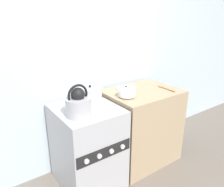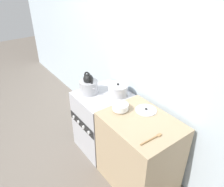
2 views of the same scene
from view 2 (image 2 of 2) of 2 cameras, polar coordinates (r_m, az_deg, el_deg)
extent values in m
plane|color=#70665B|center=(3.09, -7.19, -15.44)|extent=(12.00, 12.00, 0.00)
cube|color=silver|center=(2.73, 4.13, 9.80)|extent=(7.00, 0.06, 2.50)
cube|color=#B2B2B7|center=(2.93, -2.33, -7.22)|extent=(0.58, 0.63, 0.84)
cube|color=black|center=(2.75, -7.93, -7.93)|extent=(0.55, 0.01, 0.11)
cylinder|color=silver|center=(2.88, -9.96, -6.09)|extent=(0.04, 0.02, 0.04)
cylinder|color=silver|center=(2.79, -8.77, -7.34)|extent=(0.04, 0.02, 0.04)
cylinder|color=silver|center=(2.70, -7.46, -8.70)|extent=(0.04, 0.02, 0.04)
cylinder|color=silver|center=(2.61, -6.09, -10.11)|extent=(0.04, 0.02, 0.04)
cube|color=tan|center=(2.51, 7.06, -14.98)|extent=(0.80, 0.62, 0.87)
cylinder|color=#B2B2B7|center=(2.70, -6.10, 1.69)|extent=(0.22, 0.22, 0.16)
sphere|color=black|center=(2.65, -6.23, 3.80)|extent=(0.12, 0.12, 0.12)
torus|color=black|center=(2.65, -6.23, 3.78)|extent=(0.18, 0.02, 0.18)
cone|color=#B2B2B7|center=(2.61, -4.95, 1.27)|extent=(0.11, 0.05, 0.09)
cylinder|color=silver|center=(2.64, 1.54, 0.74)|extent=(0.24, 0.24, 0.13)
cylinder|color=silver|center=(2.61, 1.56, 2.08)|extent=(0.24, 0.24, 0.01)
sphere|color=black|center=(2.60, 1.56, 2.48)|extent=(0.03, 0.03, 0.03)
cylinder|color=white|center=(2.35, 2.18, -4.25)|extent=(0.08, 0.08, 0.01)
cylinder|color=white|center=(2.32, 2.20, -3.45)|extent=(0.17, 0.17, 0.06)
cylinder|color=silver|center=(2.37, 8.86, -4.30)|extent=(0.23, 0.23, 0.01)
sphere|color=black|center=(2.36, 8.90, -3.97)|extent=(0.02, 0.02, 0.02)
cylinder|color=#A37A4C|center=(2.00, 9.64, -11.96)|extent=(0.02, 0.20, 0.02)
ellipsoid|color=#A37A4C|center=(2.07, 12.24, -10.52)|extent=(0.04, 0.06, 0.02)
camera|label=1|loc=(2.90, -44.50, 10.79)|focal=35.00mm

